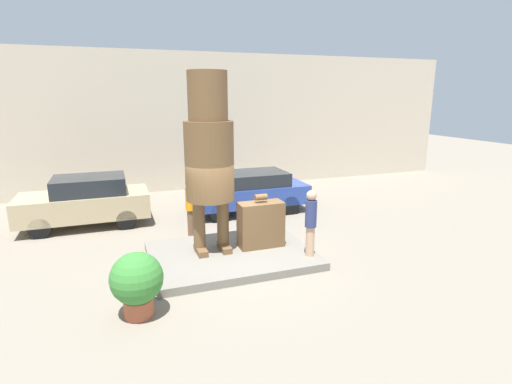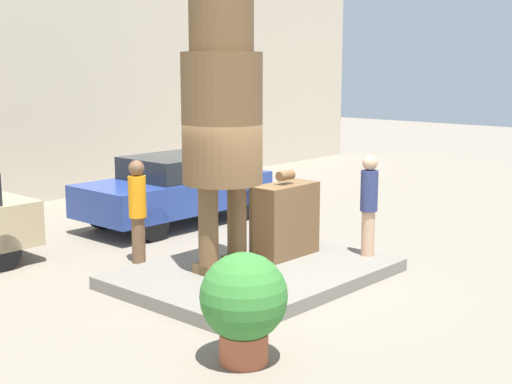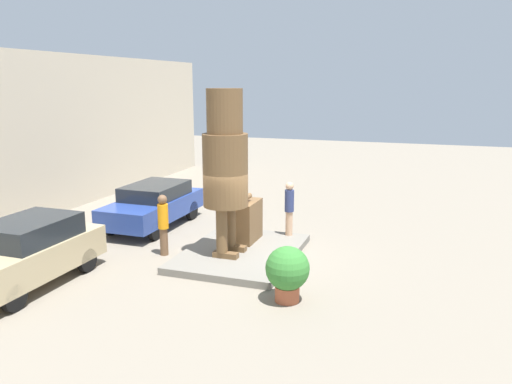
{
  "view_description": "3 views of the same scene",
  "coord_description": "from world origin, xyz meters",
  "px_view_note": "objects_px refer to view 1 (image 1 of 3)",
  "views": [
    {
      "loc": [
        -2.72,
        -9.41,
        4.19
      ],
      "look_at": [
        0.6,
        -0.27,
        1.82
      ],
      "focal_mm": 28.0,
      "sensor_mm": 36.0,
      "label": 1
    },
    {
      "loc": [
        -8.12,
        -7.36,
        3.39
      ],
      "look_at": [
        0.08,
        0.05,
        1.4
      ],
      "focal_mm": 50.0,
      "sensor_mm": 36.0,
      "label": 2
    },
    {
      "loc": [
        -12.77,
        -4.9,
        4.91
      ],
      "look_at": [
        0.56,
        -0.26,
        1.81
      ],
      "focal_mm": 35.0,
      "sensor_mm": 36.0,
      "label": 3
    }
  ],
  "objects_px": {
    "parked_car_tan": "(86,201)",
    "worker_hivis": "(191,204)",
    "tourist": "(311,220)",
    "parked_car_blue": "(249,190)",
    "statue_figure": "(209,150)",
    "giant_suitcase": "(261,224)",
    "planter_pot": "(137,281)"
  },
  "relations": [
    {
      "from": "parked_car_tan",
      "to": "worker_hivis",
      "type": "relative_size",
      "value": 2.24
    },
    {
      "from": "tourist",
      "to": "worker_hivis",
      "type": "xyz_separation_m",
      "value": [
        -2.44,
        3.08,
        -0.15
      ]
    },
    {
      "from": "parked_car_tan",
      "to": "parked_car_blue",
      "type": "height_order",
      "value": "parked_car_tan"
    },
    {
      "from": "statue_figure",
      "to": "parked_car_blue",
      "type": "relative_size",
      "value": 1.08
    },
    {
      "from": "statue_figure",
      "to": "worker_hivis",
      "type": "height_order",
      "value": "statue_figure"
    },
    {
      "from": "giant_suitcase",
      "to": "worker_hivis",
      "type": "bearing_deg",
      "value": 126.14
    },
    {
      "from": "planter_pot",
      "to": "giant_suitcase",
      "type": "bearing_deg",
      "value": 33.07
    },
    {
      "from": "statue_figure",
      "to": "parked_car_blue",
      "type": "height_order",
      "value": "statue_figure"
    },
    {
      "from": "statue_figure",
      "to": "parked_car_tan",
      "type": "bearing_deg",
      "value": 129.01
    },
    {
      "from": "giant_suitcase",
      "to": "tourist",
      "type": "bearing_deg",
      "value": -47.43
    },
    {
      "from": "tourist",
      "to": "planter_pot",
      "type": "height_order",
      "value": "tourist"
    },
    {
      "from": "tourist",
      "to": "parked_car_tan",
      "type": "height_order",
      "value": "tourist"
    },
    {
      "from": "statue_figure",
      "to": "giant_suitcase",
      "type": "height_order",
      "value": "statue_figure"
    },
    {
      "from": "parked_car_tan",
      "to": "worker_hivis",
      "type": "bearing_deg",
      "value": 145.66
    },
    {
      "from": "tourist",
      "to": "parked_car_blue",
      "type": "relative_size",
      "value": 0.4
    },
    {
      "from": "giant_suitcase",
      "to": "planter_pot",
      "type": "height_order",
      "value": "giant_suitcase"
    },
    {
      "from": "worker_hivis",
      "to": "tourist",
      "type": "bearing_deg",
      "value": -51.57
    },
    {
      "from": "parked_car_blue",
      "to": "worker_hivis",
      "type": "distance_m",
      "value": 3.09
    },
    {
      "from": "statue_figure",
      "to": "parked_car_tan",
      "type": "xyz_separation_m",
      "value": [
        -3.21,
        3.96,
        -2.02
      ]
    },
    {
      "from": "statue_figure",
      "to": "worker_hivis",
      "type": "relative_size",
      "value": 2.55
    },
    {
      "from": "tourist",
      "to": "planter_pot",
      "type": "bearing_deg",
      "value": -165.02
    },
    {
      "from": "tourist",
      "to": "planter_pot",
      "type": "distance_m",
      "value": 4.47
    },
    {
      "from": "parked_car_blue",
      "to": "statue_figure",
      "type": "bearing_deg",
      "value": 57.74
    },
    {
      "from": "statue_figure",
      "to": "giant_suitcase",
      "type": "relative_size",
      "value": 3.14
    },
    {
      "from": "giant_suitcase",
      "to": "parked_car_blue",
      "type": "xyz_separation_m",
      "value": [
        1.01,
        3.85,
        -0.02
      ]
    },
    {
      "from": "parked_car_blue",
      "to": "tourist",
      "type": "bearing_deg",
      "value": 89.29
    },
    {
      "from": "giant_suitcase",
      "to": "worker_hivis",
      "type": "distance_m",
      "value": 2.54
    },
    {
      "from": "statue_figure",
      "to": "worker_hivis",
      "type": "xyz_separation_m",
      "value": [
        -0.17,
        1.89,
        -1.89
      ]
    },
    {
      "from": "parked_car_tan",
      "to": "planter_pot",
      "type": "relative_size",
      "value": 3.08
    },
    {
      "from": "planter_pot",
      "to": "worker_hivis",
      "type": "bearing_deg",
      "value": 66.29
    },
    {
      "from": "planter_pot",
      "to": "parked_car_blue",
      "type": "bearing_deg",
      "value": 54.14
    },
    {
      "from": "planter_pot",
      "to": "worker_hivis",
      "type": "distance_m",
      "value": 4.63
    }
  ]
}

